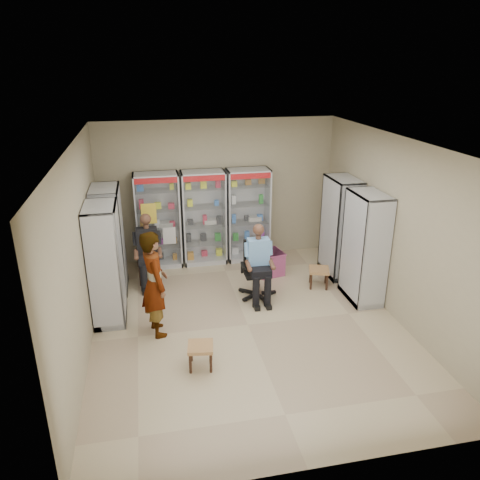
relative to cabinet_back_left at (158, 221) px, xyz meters
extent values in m
plane|color=tan|center=(1.30, -2.73, -1.00)|extent=(6.00, 6.00, 0.00)
cube|color=tan|center=(1.30, 0.27, 0.50)|extent=(5.00, 0.02, 3.00)
cube|color=tan|center=(1.30, -5.73, 0.50)|extent=(5.00, 0.02, 3.00)
cube|color=tan|center=(-1.20, -2.73, 0.50)|extent=(0.02, 6.00, 3.00)
cube|color=tan|center=(3.80, -2.73, 0.50)|extent=(0.02, 6.00, 3.00)
cube|color=white|center=(1.30, -2.73, 2.00)|extent=(5.00, 6.00, 0.02)
cube|color=silver|center=(0.00, 0.00, 0.00)|extent=(0.90, 0.50, 2.00)
cube|color=silver|center=(0.95, 0.00, 0.00)|extent=(0.90, 0.50, 2.00)
cube|color=#ADB0B4|center=(1.90, 0.00, 0.00)|extent=(0.90, 0.50, 2.00)
cube|color=silver|center=(3.53, -1.13, 0.00)|extent=(0.90, 0.50, 2.00)
cube|color=#B7BABE|center=(3.53, -2.23, 0.00)|extent=(0.90, 0.50, 2.00)
cube|color=silver|center=(-0.93, -0.93, 0.00)|extent=(0.90, 0.50, 2.00)
cube|color=silver|center=(-0.93, -2.03, 0.00)|extent=(0.90, 0.50, 2.00)
cube|color=black|center=(-0.25, -0.73, -0.53)|extent=(0.42, 0.42, 0.94)
cube|color=black|center=(1.68, -1.76, -0.47)|extent=(0.59, 0.59, 1.06)
cube|color=#BE4CA2|center=(2.15, -0.88, -0.76)|extent=(0.59, 0.57, 0.48)
cylinder|color=#621E08|center=(2.17, -0.89, -0.47)|extent=(0.07, 0.07, 0.10)
cube|color=tan|center=(2.94, -1.62, -0.81)|extent=(0.47, 0.47, 0.37)
cube|color=#AD7349|center=(0.40, -3.69, -0.82)|extent=(0.40, 0.40, 0.36)
imported|color=#98989A|center=(-0.17, -2.64, -0.13)|extent=(0.55, 0.71, 1.73)
camera|label=1|loc=(-0.18, -9.30, 3.13)|focal=35.00mm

